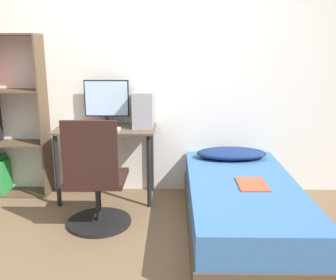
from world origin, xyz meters
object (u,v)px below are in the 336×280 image
at_px(bookshelf, 2,124).
at_px(keyboard, 102,129).
at_px(bed, 242,207).
at_px(monitor, 107,100).
at_px(office_chair, 96,188).
at_px(pc_tower, 143,109).

xyz_separation_m(bookshelf, keyboard, (1.09, -0.22, -0.00)).
bearing_deg(bed, monitor, 146.35).
height_order(bookshelf, bed, bookshelf).
xyz_separation_m(bookshelf, bed, (2.40, -0.82, -0.56)).
xyz_separation_m(bookshelf, office_chair, (1.13, -0.78, -0.40)).
bearing_deg(office_chair, bookshelf, 145.41).
bearing_deg(bookshelf, keyboard, -11.56).
bearing_deg(monitor, bookshelf, -177.59).
distance_m(bookshelf, keyboard, 1.11).
xyz_separation_m(bed, monitor, (-1.30, 0.87, 0.80)).
relative_size(bed, monitor, 4.11).
bearing_deg(bookshelf, monitor, 2.41).
xyz_separation_m(office_chair, pc_tower, (0.36, 0.73, 0.57)).
bearing_deg(bookshelf, office_chair, -34.59).
xyz_separation_m(bed, pc_tower, (-0.91, 0.77, 0.73)).
height_order(bookshelf, monitor, bookshelf).
distance_m(office_chair, monitor, 1.05).
bearing_deg(bed, pc_tower, 139.61).
relative_size(bookshelf, office_chair, 1.69).
bearing_deg(pc_tower, keyboard, -155.97).
bearing_deg(monitor, bed, -33.65).
height_order(monitor, keyboard, monitor).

